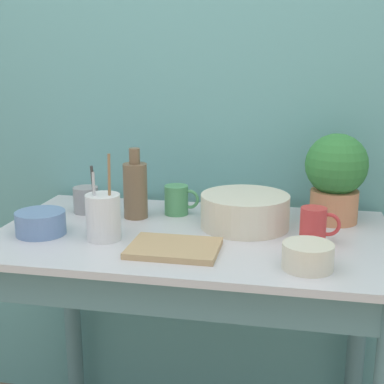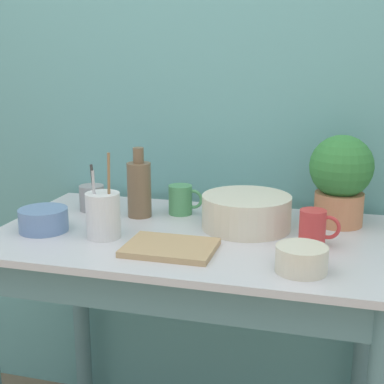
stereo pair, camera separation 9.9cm
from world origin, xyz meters
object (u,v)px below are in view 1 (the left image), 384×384
at_px(potted_plant, 336,175).
at_px(utensil_cup, 103,216).
at_px(mug_red, 314,225).
at_px(bowl_wash_large, 245,211).
at_px(bowl_small_blue, 41,223).
at_px(tray_board, 174,248).
at_px(bowl_small_cream, 308,256).
at_px(bottle_tall, 135,189).
at_px(mug_green, 177,200).
at_px(mug_grey, 87,200).

relative_size(potted_plant, utensil_cup, 1.13).
distance_m(mug_red, utensil_cup, 0.57).
bearing_deg(bowl_wash_large, bowl_small_blue, -162.44).
xyz_separation_m(bowl_small_blue, tray_board, (0.40, -0.06, -0.02)).
distance_m(bowl_small_cream, bowl_small_blue, 0.75).
relative_size(bottle_tall, bowl_small_blue, 1.56).
height_order(mug_red, tray_board, mug_red).
relative_size(potted_plant, mug_green, 2.42).
distance_m(utensil_cup, tray_board, 0.22).
bearing_deg(bowl_wash_large, potted_plant, 22.84).
relative_size(mug_green, tray_board, 0.48).
relative_size(mug_grey, bowl_small_cream, 0.93).
bearing_deg(tray_board, bowl_wash_large, 56.27).
xyz_separation_m(bottle_tall, mug_grey, (-0.17, 0.02, -0.05)).
relative_size(bowl_wash_large, tray_board, 1.12).
distance_m(potted_plant, mug_grey, 0.78).
height_order(bottle_tall, mug_red, bottle_tall).
relative_size(mug_red, tray_board, 0.46).
bearing_deg(mug_grey, bottle_tall, -7.46).
xyz_separation_m(bowl_wash_large, utensil_cup, (-0.37, -0.18, 0.02)).
bearing_deg(bowl_small_cream, potted_plant, 78.58).
xyz_separation_m(potted_plant, bowl_small_cream, (-0.08, -0.40, -0.11)).
bearing_deg(bowl_small_blue, bowl_small_cream, -8.59).
distance_m(mug_grey, bowl_small_blue, 0.24).
distance_m(potted_plant, mug_red, 0.24).
distance_m(bottle_tall, bowl_small_cream, 0.61).
bearing_deg(mug_green, potted_plant, 2.22).
relative_size(bottle_tall, mug_green, 1.97).
bearing_deg(utensil_cup, bowl_small_blue, 178.02).
height_order(mug_grey, mug_green, mug_green).
distance_m(bottle_tall, bowl_small_blue, 0.31).
xyz_separation_m(mug_red, bowl_small_cream, (-0.02, -0.19, -0.02)).
xyz_separation_m(mug_red, tray_board, (-0.35, -0.13, -0.04)).
bearing_deg(bottle_tall, utensil_cup, -96.81).
xyz_separation_m(bowl_wash_large, mug_red, (0.20, -0.10, 0.00)).
bearing_deg(bottle_tall, bowl_small_blue, -135.98).
bearing_deg(mug_green, mug_red, -24.61).
relative_size(mug_red, mug_grey, 0.95).
bearing_deg(mug_red, tray_board, -159.24).
distance_m(bottle_tall, mug_green, 0.14).
bearing_deg(potted_plant, bowl_small_blue, -160.73).
bearing_deg(bottle_tall, bowl_small_cream, -31.52).
bearing_deg(tray_board, utensil_cup, 165.81).
bearing_deg(mug_red, bottle_tall, 166.06).
height_order(potted_plant, bowl_small_cream, potted_plant).
bearing_deg(mug_red, mug_grey, 167.59).
xyz_separation_m(mug_red, utensil_cup, (-0.56, -0.08, 0.02)).
height_order(mug_green, utensil_cup, utensil_cup).
relative_size(bowl_small_cream, utensil_cup, 0.51).
distance_m(bowl_wash_large, bowl_small_blue, 0.59).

